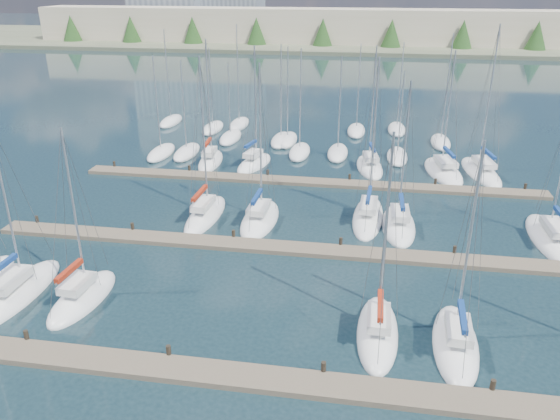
% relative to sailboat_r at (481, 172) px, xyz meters
% --- Properties ---
extents(ground, '(400.00, 400.00, 0.00)m').
position_rel_sailboat_r_xyz_m(ground, '(-16.92, 24.42, -0.19)').
color(ground, '#1B2F37').
rests_on(ground, ground).
extents(dock_near, '(44.00, 1.93, 1.10)m').
position_rel_sailboat_r_xyz_m(dock_near, '(-16.92, -33.57, -0.03)').
color(dock_near, '#6B5E4C').
rests_on(dock_near, ground).
extents(dock_mid, '(44.00, 1.93, 1.10)m').
position_rel_sailboat_r_xyz_m(dock_mid, '(-16.92, -19.57, -0.03)').
color(dock_mid, '#6B5E4C').
rests_on(dock_mid, ground).
extents(dock_far, '(44.00, 1.93, 1.10)m').
position_rel_sailboat_r_xyz_m(dock_far, '(-16.92, -5.57, -0.03)').
color(dock_far, '#6B5E4C').
rests_on(dock_far, ground).
extents(sailboat_r, '(4.14, 9.60, 15.01)m').
position_rel_sailboat_r_xyz_m(sailboat_r, '(0.00, 0.00, 0.00)').
color(sailboat_r, white).
rests_on(sailboat_r, ground).
extents(sailboat_i, '(2.58, 8.33, 13.56)m').
position_rel_sailboat_r_xyz_m(sailboat_i, '(-24.26, -14.84, 0.01)').
color(sailboat_i, white).
rests_on(sailboat_i, ground).
extents(sailboat_d, '(2.35, 7.31, 12.15)m').
position_rel_sailboat_r_xyz_m(sailboat_d, '(-10.26, -28.82, 0.00)').
color(sailboat_d, white).
rests_on(sailboat_d, ground).
extents(sailboat_b, '(2.73, 8.59, 11.87)m').
position_rel_sailboat_r_xyz_m(sailboat_b, '(-32.39, -28.31, -0.01)').
color(sailboat_b, white).
rests_on(sailboat_b, ground).
extents(sailboat_k, '(2.87, 9.04, 13.54)m').
position_rel_sailboat_r_xyz_m(sailboat_k, '(-11.03, -12.97, 0.00)').
color(sailboat_k, white).
rests_on(sailboat_k, ground).
extents(sailboat_q, '(4.48, 9.16, 12.64)m').
position_rel_sailboat_r_xyz_m(sailboat_q, '(-3.72, -0.42, -0.02)').
color(sailboat_q, white).
rests_on(sailboat_q, ground).
extents(sailboat_n, '(2.77, 7.46, 13.36)m').
position_rel_sailboat_r_xyz_m(sailboat_n, '(-27.77, -1.05, 0.01)').
color(sailboat_n, white).
rests_on(sailboat_n, ground).
extents(sailboat_e, '(2.80, 7.53, 12.00)m').
position_rel_sailboat_r_xyz_m(sailboat_e, '(-6.13, -29.16, -0.00)').
color(sailboat_e, white).
rests_on(sailboat_e, ground).
extents(sailboat_m, '(3.05, 9.31, 12.80)m').
position_rel_sailboat_r_xyz_m(sailboat_m, '(2.61, -14.96, -0.01)').
color(sailboat_m, white).
rests_on(sailboat_m, ground).
extents(sailboat_c, '(2.87, 6.78, 11.41)m').
position_rel_sailboat_r_xyz_m(sailboat_c, '(-28.11, -28.16, -0.00)').
color(sailboat_c, white).
rests_on(sailboat_c, ground).
extents(sailboat_o, '(3.82, 7.08, 12.82)m').
position_rel_sailboat_r_xyz_m(sailboat_o, '(-23.03, -1.06, 0.01)').
color(sailboat_o, white).
rests_on(sailboat_o, ground).
extents(sailboat_j, '(2.89, 7.87, 13.20)m').
position_rel_sailboat_r_xyz_m(sailboat_j, '(-19.67, -14.92, -0.00)').
color(sailboat_j, white).
rests_on(sailboat_j, ground).
extents(sailboat_p, '(3.57, 7.82, 12.92)m').
position_rel_sailboat_r_xyz_m(sailboat_p, '(-11.06, -0.15, -0.00)').
color(sailboat_p, white).
rests_on(sailboat_p, ground).
extents(sailboat_l, '(2.71, 7.93, 12.08)m').
position_rel_sailboat_r_xyz_m(sailboat_l, '(-8.61, -14.19, -0.01)').
color(sailboat_l, white).
rests_on(sailboat_l, ground).
extents(distant_boats, '(36.93, 20.75, 13.30)m').
position_rel_sailboat_r_xyz_m(distant_boats, '(-21.26, 8.18, 0.11)').
color(distant_boats, '#9EA0A5').
rests_on(distant_boats, ground).
extents(shoreline, '(400.00, 60.00, 38.00)m').
position_rel_sailboat_r_xyz_m(shoreline, '(-30.21, 114.19, 7.26)').
color(shoreline, '#666B51').
rests_on(shoreline, ground).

